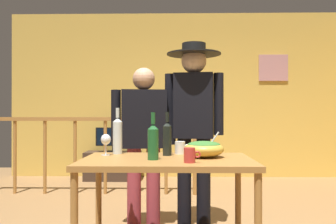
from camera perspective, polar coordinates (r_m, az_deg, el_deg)
back_wall at (r=6.17m, az=2.07°, el=2.72°), size 5.86×0.10×2.80m
framed_picture at (r=6.37m, az=16.48°, el=6.79°), size 0.49×0.03×0.45m
stair_railing at (r=4.86m, az=-7.41°, el=-5.31°), size 2.96×0.10×1.08m
tv_console at (r=5.96m, az=-8.78°, el=-8.48°), size 0.90×0.40×0.46m
flat_screen_tv at (r=5.88m, az=-8.83°, el=-4.02°), size 0.54×0.12×0.40m
serving_table at (r=2.68m, az=-0.15°, el=-9.04°), size 1.26×0.81×0.75m
salad_bowl at (r=2.74m, az=5.76°, el=-5.76°), size 0.30×0.30×0.20m
wine_glass at (r=2.90m, az=-9.91°, el=-4.49°), size 0.08×0.08×0.17m
wine_bottle_green at (r=2.58m, az=-2.40°, el=-4.64°), size 0.08×0.08×0.34m
wine_bottle_dark at (r=2.84m, az=-0.14°, el=-4.16°), size 0.07×0.07×0.35m
wine_bottle_clear at (r=2.98m, az=-8.06°, el=-3.64°), size 0.08×0.08×0.38m
mug_red at (r=2.44m, az=3.56°, el=-6.90°), size 0.11×0.08×0.10m
mug_white at (r=2.96m, az=1.95°, el=-5.71°), size 0.12×0.08×0.10m
person_standing_left at (r=3.36m, az=-3.90°, el=-3.52°), size 0.60×0.28×1.51m
person_standing_right at (r=3.35m, az=4.16°, el=-0.80°), size 0.55×0.51×1.74m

